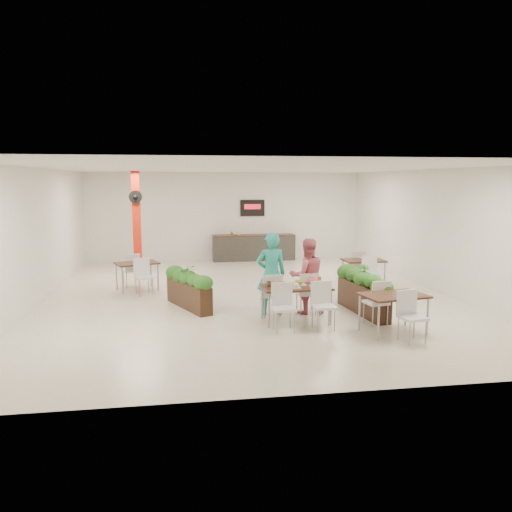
# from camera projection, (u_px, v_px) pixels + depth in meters

# --- Properties ---
(ground) EXTENTS (12.00, 12.00, 0.00)m
(ground) POSITION_uv_depth(u_px,v_px,m) (248.00, 296.00, 12.67)
(ground) COLOR beige
(ground) RESTS_ON ground
(room_shell) EXTENTS (10.10, 12.10, 3.22)m
(room_shell) POSITION_uv_depth(u_px,v_px,m) (248.00, 217.00, 12.37)
(room_shell) COLOR white
(room_shell) RESTS_ON ground
(red_column) EXTENTS (0.40, 0.41, 3.20)m
(red_column) POSITION_uv_depth(u_px,v_px,m) (137.00, 221.00, 15.67)
(red_column) COLOR red
(red_column) RESTS_ON ground
(service_counter) EXTENTS (3.00, 0.64, 2.20)m
(service_counter) POSITION_uv_depth(u_px,v_px,m) (254.00, 247.00, 18.27)
(service_counter) COLOR #2A2825
(service_counter) RESTS_ON ground
(main_table) EXTENTS (1.42, 1.66, 0.92)m
(main_table) POSITION_uv_depth(u_px,v_px,m) (296.00, 292.00, 10.24)
(main_table) COLOR #321810
(main_table) RESTS_ON ground
(diner_man) EXTENTS (0.67, 0.45, 1.80)m
(diner_man) POSITION_uv_depth(u_px,v_px,m) (271.00, 274.00, 10.78)
(diner_man) COLOR teal
(diner_man) RESTS_ON ground
(diner_woman) EXTENTS (0.82, 0.65, 1.66)m
(diner_woman) POSITION_uv_depth(u_px,v_px,m) (307.00, 276.00, 10.91)
(diner_woman) COLOR #D75F71
(diner_woman) RESTS_ON ground
(planter_left) EXTENTS (1.01, 1.80, 1.00)m
(planter_left) POSITION_uv_depth(u_px,v_px,m) (188.00, 286.00, 11.40)
(planter_left) COLOR black
(planter_left) RESTS_ON ground
(planter_right) EXTENTS (0.57, 2.06, 1.08)m
(planter_right) POSITION_uv_depth(u_px,v_px,m) (363.00, 290.00, 10.94)
(planter_right) COLOR black
(planter_right) RESTS_ON ground
(side_table_a) EXTENTS (1.25, 1.66, 0.92)m
(side_table_a) POSITION_uv_depth(u_px,v_px,m) (137.00, 267.00, 13.22)
(side_table_a) COLOR #321810
(side_table_a) RESTS_ON ground
(side_table_b) EXTENTS (1.10, 1.62, 0.92)m
(side_table_b) POSITION_uv_depth(u_px,v_px,m) (364.00, 264.00, 13.69)
(side_table_b) COLOR #321810
(side_table_b) RESTS_ON ground
(side_table_c) EXTENTS (1.31, 1.67, 0.92)m
(side_table_c) POSITION_uv_depth(u_px,v_px,m) (393.00, 301.00, 9.51)
(side_table_c) COLOR #321810
(side_table_c) RESTS_ON ground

